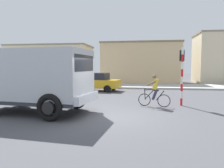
% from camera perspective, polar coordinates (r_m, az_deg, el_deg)
% --- Properties ---
extents(ground_plane, '(120.00, 120.00, 0.00)m').
position_cam_1_polar(ground_plane, '(9.25, 0.01, -8.73)').
color(ground_plane, '#4C4C51').
extents(sidewalk_far, '(80.00, 5.00, 0.16)m').
position_cam_1_polar(sidewalk_far, '(22.91, 5.17, -0.49)').
color(sidewalk_far, '#ADADA8').
rests_on(sidewalk_far, ground).
extents(truck_foreground, '(5.63, 3.21, 2.90)m').
position_cam_1_polar(truck_foreground, '(10.47, -20.51, 1.78)').
color(truck_foreground, '#B2B7BC').
rests_on(truck_foreground, ground).
extents(cyclist, '(1.69, 0.58, 1.72)m').
position_cam_1_polar(cyclist, '(11.60, 11.30, -1.75)').
color(cyclist, black).
rests_on(cyclist, ground).
extents(traffic_light_pole, '(0.24, 0.43, 3.20)m').
position_cam_1_polar(traffic_light_pole, '(12.30, 18.27, 4.09)').
color(traffic_light_pole, red).
rests_on(traffic_light_pole, ground).
extents(car_red_near, '(4.22, 2.35, 1.60)m').
position_cam_1_polar(car_red_near, '(18.86, -4.13, 0.64)').
color(car_red_near, gold).
rests_on(car_red_near, ground).
extents(building_corner_left, '(11.67, 5.97, 5.20)m').
position_cam_1_polar(building_corner_left, '(32.71, -16.05, 5.33)').
color(building_corner_left, beige).
rests_on(building_corner_left, ground).
extents(building_mid_block, '(9.86, 7.03, 5.18)m').
position_cam_1_polar(building_mid_block, '(28.76, 7.72, 5.55)').
color(building_mid_block, '#D1B284').
rests_on(building_mid_block, ground).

